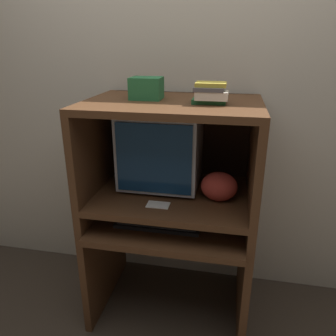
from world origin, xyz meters
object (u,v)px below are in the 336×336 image
snack_bag (219,186)px  book_stack (210,93)px  keyboard (158,224)px  mouse (211,228)px  crt_monitor (161,149)px  storage_box (146,88)px

snack_bag → book_stack: 0.50m
keyboard → mouse: bearing=2.7°
mouse → book_stack: book_stack is taller
snack_bag → keyboard: bearing=-164.6°
crt_monitor → mouse: (0.32, -0.22, -0.36)m
mouse → book_stack: 0.71m
crt_monitor → snack_bag: crt_monitor is taller
storage_box → keyboard: bearing=-61.2°
crt_monitor → keyboard: 0.43m
book_stack → storage_box: 0.35m
crt_monitor → snack_bag: bearing=-22.2°
snack_bag → storage_box: (-0.41, 0.08, 0.50)m
storage_box → book_stack: bearing=-12.9°
keyboard → book_stack: (0.25, 0.09, 0.71)m
book_stack → storage_box: storage_box is taller
keyboard → snack_bag: (0.32, 0.09, 0.22)m
crt_monitor → keyboard: crt_monitor is taller
crt_monitor → keyboard: size_ratio=0.94×
mouse → book_stack: size_ratio=0.44×
mouse → storage_box: bearing=158.5°
book_stack → storage_box: bearing=167.1°
keyboard → snack_bag: size_ratio=2.41×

